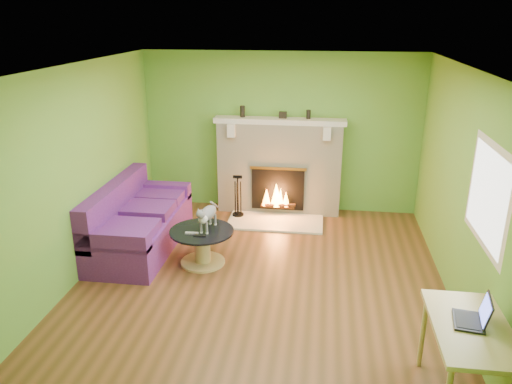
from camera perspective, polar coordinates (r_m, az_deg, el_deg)
floor at (r=6.37m, az=0.57°, el=-9.85°), size 5.00×5.00×0.00m
ceiling at (r=5.57m, az=0.66°, el=14.13°), size 5.00×5.00×0.00m
wall_back at (r=8.23m, az=2.84°, el=6.77°), size 5.00×0.00×5.00m
wall_front at (r=3.59m, az=-4.59°, el=-11.28°), size 5.00×0.00×5.00m
wall_left at (r=6.50m, az=-19.47°, el=2.11°), size 0.00×5.00×5.00m
wall_right at (r=6.00m, az=22.45°, el=0.29°), size 0.00×5.00×5.00m
window_frame at (r=5.10m, az=25.01°, el=-0.39°), size 0.00×1.20×1.20m
window_pane at (r=5.10m, az=24.93°, el=-0.39°), size 0.00×1.06×1.06m
fireplace at (r=8.19m, az=2.66°, el=2.88°), size 2.10×0.46×1.58m
hearth at (r=7.97m, az=2.23°, el=-3.40°), size 1.50×0.75×0.03m
mantel at (r=7.98m, az=2.74°, el=8.12°), size 2.10×0.28×0.08m
sofa at (r=7.24m, az=-13.48°, el=-3.46°), size 0.94×2.08×0.93m
coffee_table at (r=6.65m, az=-6.17°, el=-5.97°), size 0.84×0.84×0.48m
desk at (r=4.53m, az=23.33°, el=-14.89°), size 0.62×1.07×0.79m
cat at (r=6.52m, az=-5.50°, el=-2.75°), size 0.31×0.62×0.37m
remote_silver at (r=6.48m, az=-7.35°, el=-4.67°), size 0.17×0.05×0.02m
remote_black at (r=6.40m, az=-6.44°, el=-4.97°), size 0.16×0.05×0.02m
laptop at (r=4.45m, az=23.29°, el=-12.27°), size 0.32×0.35×0.23m
fire_tools at (r=8.05m, az=-2.09°, el=-0.40°), size 0.18×0.18×0.69m
mantel_vase_left at (r=8.06m, az=-1.56°, el=9.19°), size 0.08×0.08×0.18m
mantel_vase_right at (r=7.97m, az=6.01°, el=8.82°), size 0.07×0.07×0.14m
mantel_box at (r=7.99m, az=3.09°, el=8.79°), size 0.12×0.08×0.10m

